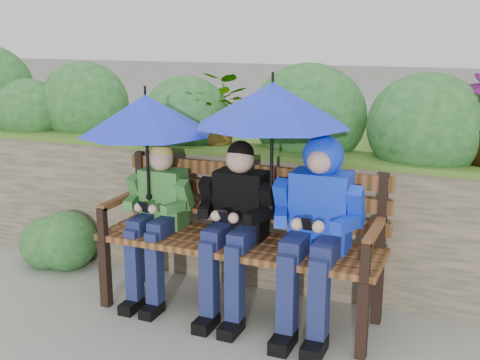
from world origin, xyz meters
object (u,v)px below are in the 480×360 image
at_px(boy_right, 317,218).
at_px(umbrella_right, 272,104).
at_px(boy_middle, 235,220).
at_px(boy_left, 157,213).
at_px(park_bench, 242,230).
at_px(umbrella_left, 146,114).

bearing_deg(boy_right, umbrella_right, 177.52).
bearing_deg(boy_middle, boy_left, 179.41).
distance_m(park_bench, boy_left, 0.62).
height_order(park_bench, umbrella_right, umbrella_right).
xyz_separation_m(park_bench, umbrella_right, (0.23, -0.08, 0.87)).
xyz_separation_m(park_bench, boy_middle, (-0.01, -0.10, 0.10)).
xyz_separation_m(boy_left, umbrella_right, (0.84, 0.01, 0.80)).
relative_size(boy_right, umbrella_left, 1.37).
relative_size(boy_left, umbrella_left, 1.23).
xyz_separation_m(boy_left, umbrella_left, (-0.06, -0.01, 0.69)).
bearing_deg(park_bench, boy_right, -9.33).
relative_size(boy_middle, umbrella_left, 1.29).
bearing_deg(boy_middle, umbrella_right, 4.65).
bearing_deg(park_bench, umbrella_left, -171.64).
bearing_deg(boy_right, umbrella_left, -179.55).
bearing_deg(boy_left, boy_right, 0.02).
height_order(umbrella_left, umbrella_right, umbrella_right).
distance_m(park_bench, umbrella_left, 1.02).
relative_size(park_bench, umbrella_right, 1.94).
xyz_separation_m(boy_left, boy_middle, (0.60, -0.01, 0.03)).
xyz_separation_m(boy_right, umbrella_left, (-1.21, -0.01, 0.59)).
distance_m(park_bench, boy_right, 0.57).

